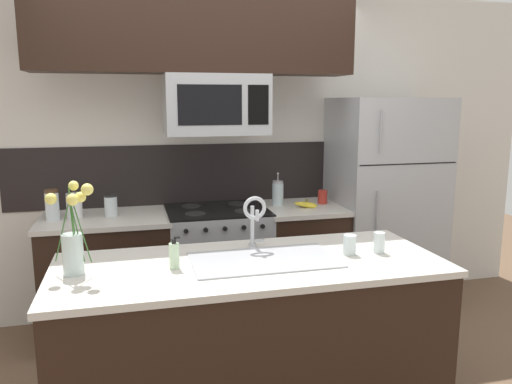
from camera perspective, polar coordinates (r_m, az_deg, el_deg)
The scene contains 22 objects.
ground_plane at distance 3.33m, azimuth -1.39°, elevation -21.03°, with size 10.00×10.00×0.00m, color brown.
rear_partition at distance 4.18m, azimuth -1.39°, elevation 4.42°, with size 5.20×0.10×2.60m, color silver.
splash_band at distance 4.09m, azimuth -5.32°, elevation 2.12°, with size 3.14×0.01×0.48m, color black.
back_counter_left at distance 3.89m, azimuth -16.57°, elevation -9.24°, with size 0.92×0.65×0.91m.
back_counter_right at distance 4.10m, azimuth 5.16°, elevation -7.80°, with size 0.64×0.65×0.91m.
stove_range at distance 3.94m, azimuth -4.39°, elevation -8.51°, with size 0.76×0.64×0.93m.
microwave at distance 3.70m, azimuth -4.60°, elevation 9.91°, with size 0.74×0.40×0.43m.
upper_cabinet_band at distance 3.68m, azimuth -6.88°, elevation 17.92°, with size 2.26×0.34×0.60m, color black.
refrigerator at distance 4.30m, azimuth 14.31°, elevation -1.40°, with size 0.84×0.74×1.76m.
storage_jar_tall at distance 3.75m, azimuth -22.27°, elevation -1.40°, with size 0.09×0.09×0.22m.
storage_jar_medium at distance 3.77m, azimuth -20.05°, elevation -1.48°, with size 0.11×0.11×0.18m.
storage_jar_short at distance 3.76m, azimuth -16.26°, elevation -1.46°, with size 0.09×0.09×0.16m.
banana_bunch at distance 3.93m, azimuth 5.81°, elevation -1.44°, with size 0.19×0.15×0.08m.
french_press at distance 3.96m, azimuth 2.51°, elevation -0.15°, with size 0.09×0.09×0.27m.
coffee_tin at distance 4.09m, azimuth 7.62°, elevation -0.55°, with size 0.08×0.08×0.11m, color #B22D23.
island_counter at distance 2.80m, azimuth -0.61°, elevation -16.81°, with size 2.02×0.82×0.91m.
kitchen_sink at distance 2.66m, azimuth 0.93°, elevation -9.24°, with size 0.76×0.43×0.16m.
sink_faucet at distance 2.79m, azimuth -0.20°, elevation -2.62°, with size 0.14×0.14×0.31m.
dish_soap_bottle at distance 2.53m, azimuth -9.32°, elevation -7.15°, with size 0.06×0.05×0.16m.
drinking_glass at distance 2.77m, azimuth 10.65°, elevation -5.95°, with size 0.07×0.07×0.11m.
spare_glass at distance 2.84m, azimuth 13.90°, elevation -5.65°, with size 0.06×0.06×0.11m.
flower_vase at distance 2.55m, azimuth -20.18°, elevation -5.43°, with size 0.23×0.12×0.45m.
Camera 1 is at (-0.63, -2.77, 1.74)m, focal length 35.00 mm.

